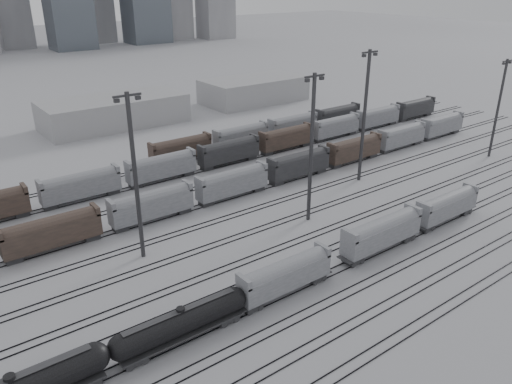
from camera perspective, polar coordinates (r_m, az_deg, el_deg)
ground at (r=71.08m, az=6.73°, el=-10.57°), size 900.00×900.00×0.00m
tracks at (r=82.59m, az=-1.60°, el=-5.15°), size 220.00×71.50×0.16m
tank_car_b at (r=60.52m, az=-8.51°, el=-14.55°), size 17.82×2.97×4.40m
hopper_car_a at (r=67.34m, az=3.34°, el=-9.35°), size 14.20×2.82×5.08m
hopper_car_b at (r=79.59m, az=14.19°, el=-4.38°), size 15.38×3.05×5.50m
hopper_car_c at (r=92.62m, az=20.99°, el=-1.38°), size 14.31×2.84×5.12m
light_mast_b at (r=73.52m, az=-13.65°, el=1.95°), size 4.06×0.65×25.38m
light_mast_c at (r=83.83m, az=6.36°, el=5.25°), size 4.11×0.66×25.70m
light_mast_d at (r=103.60m, az=12.30°, el=8.72°), size 4.30×0.69×26.85m
light_mast_e at (r=129.10m, az=25.96°, el=8.78°), size 3.66×0.58×22.85m
bg_string_near at (r=96.33m, az=-2.73°, el=0.94°), size 151.00×3.00×5.60m
bg_string_mid at (r=113.99m, az=-3.11°, el=4.54°), size 151.00×3.00×5.60m
bg_string_far at (r=129.97m, az=1.35°, el=6.95°), size 66.00×3.00×5.60m
warehouse_mid at (r=150.61m, az=-15.89°, el=8.84°), size 40.00×18.00×8.00m
warehouse_right at (r=174.21m, az=-0.24°, el=11.59°), size 35.00×18.00×8.00m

